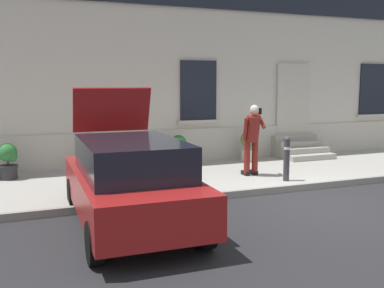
{
  "coord_description": "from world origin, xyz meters",
  "views": [
    {
      "loc": [
        -5.5,
        -7.29,
        2.43
      ],
      "look_at": [
        -2.0,
        1.6,
        1.1
      ],
      "focal_mm": 41.55,
      "sensor_mm": 36.0,
      "label": 1
    }
  ],
  "objects_px": {
    "person_on_phone": "(252,135)",
    "planter_charcoal": "(8,160)",
    "bollard_far_left": "(153,167)",
    "planter_olive": "(179,150)",
    "bollard_near_person": "(287,157)",
    "hatchback_car_red": "(130,180)",
    "planter_terracotta": "(100,155)",
    "planter_cream": "(248,145)"
  },
  "relations": [
    {
      "from": "hatchback_car_red",
      "to": "planter_charcoal",
      "type": "xyz_separation_m",
      "value": [
        -1.96,
        4.05,
        -0.19
      ]
    },
    {
      "from": "person_on_phone",
      "to": "planter_olive",
      "type": "distance_m",
      "value": 2.29
    },
    {
      "from": "bollard_far_left",
      "to": "planter_cream",
      "type": "xyz_separation_m",
      "value": [
        3.68,
        2.69,
        -0.11
      ]
    },
    {
      "from": "planter_olive",
      "to": "planter_charcoal",
      "type": "bearing_deg",
      "value": -178.66
    },
    {
      "from": "hatchback_car_red",
      "to": "person_on_phone",
      "type": "xyz_separation_m",
      "value": [
        3.61,
        2.31,
        0.35
      ]
    },
    {
      "from": "person_on_phone",
      "to": "planter_charcoal",
      "type": "bearing_deg",
      "value": 156.59
    },
    {
      "from": "hatchback_car_red",
      "to": "planter_charcoal",
      "type": "height_order",
      "value": "hatchback_car_red"
    },
    {
      "from": "bollard_near_person",
      "to": "planter_olive",
      "type": "height_order",
      "value": "bollard_near_person"
    },
    {
      "from": "planter_charcoal",
      "to": "planter_olive",
      "type": "height_order",
      "value": "same"
    },
    {
      "from": "hatchback_car_red",
      "to": "bollard_far_left",
      "type": "relative_size",
      "value": 3.92
    },
    {
      "from": "planter_charcoal",
      "to": "planter_olive",
      "type": "distance_m",
      "value": 4.32
    },
    {
      "from": "hatchback_car_red",
      "to": "bollard_near_person",
      "type": "bearing_deg",
      "value": 20.13
    },
    {
      "from": "bollard_far_left",
      "to": "planter_terracotta",
      "type": "xyz_separation_m",
      "value": [
        -0.64,
        2.54,
        -0.11
      ]
    },
    {
      "from": "hatchback_car_red",
      "to": "planter_charcoal",
      "type": "distance_m",
      "value": 4.5
    },
    {
      "from": "bollard_far_left",
      "to": "planter_terracotta",
      "type": "distance_m",
      "value": 2.63
    },
    {
      "from": "planter_charcoal",
      "to": "planter_terracotta",
      "type": "bearing_deg",
      "value": -0.36
    },
    {
      "from": "person_on_phone",
      "to": "planter_cream",
      "type": "relative_size",
      "value": 2.03
    },
    {
      "from": "planter_olive",
      "to": "planter_cream",
      "type": "height_order",
      "value": "same"
    },
    {
      "from": "bollard_near_person",
      "to": "person_on_phone",
      "type": "distance_m",
      "value": 1.04
    },
    {
      "from": "bollard_far_left",
      "to": "planter_olive",
      "type": "xyz_separation_m",
      "value": [
        1.52,
        2.66,
        -0.11
      ]
    },
    {
      "from": "bollard_near_person",
      "to": "planter_terracotta",
      "type": "height_order",
      "value": "bollard_near_person"
    },
    {
      "from": "planter_charcoal",
      "to": "planter_terracotta",
      "type": "xyz_separation_m",
      "value": [
        2.16,
        -0.01,
        0.0
      ]
    },
    {
      "from": "planter_charcoal",
      "to": "planter_cream",
      "type": "xyz_separation_m",
      "value": [
        6.48,
        0.13,
        0.0
      ]
    },
    {
      "from": "planter_cream",
      "to": "person_on_phone",
      "type": "bearing_deg",
      "value": -116.18
    },
    {
      "from": "hatchback_car_red",
      "to": "bollard_near_person",
      "type": "xyz_separation_m",
      "value": [
        4.07,
        1.49,
        -0.09
      ]
    },
    {
      "from": "bollard_near_person",
      "to": "bollard_far_left",
      "type": "height_order",
      "value": "same"
    },
    {
      "from": "bollard_near_person",
      "to": "bollard_far_left",
      "type": "xyz_separation_m",
      "value": [
        -3.22,
        0.0,
        0.0
      ]
    },
    {
      "from": "planter_charcoal",
      "to": "bollard_near_person",
      "type": "bearing_deg",
      "value": -23.01
    },
    {
      "from": "person_on_phone",
      "to": "planter_charcoal",
      "type": "distance_m",
      "value": 5.86
    },
    {
      "from": "hatchback_car_red",
      "to": "planter_olive",
      "type": "bearing_deg",
      "value": 60.34
    },
    {
      "from": "person_on_phone",
      "to": "hatchback_car_red",
      "type": "bearing_deg",
      "value": -153.41
    },
    {
      "from": "bollard_far_left",
      "to": "planter_olive",
      "type": "bearing_deg",
      "value": 60.24
    },
    {
      "from": "person_on_phone",
      "to": "planter_charcoal",
      "type": "relative_size",
      "value": 2.03
    },
    {
      "from": "planter_olive",
      "to": "planter_terracotta",
      "type": "bearing_deg",
      "value": -176.95
    },
    {
      "from": "bollard_far_left",
      "to": "planter_charcoal",
      "type": "xyz_separation_m",
      "value": [
        -2.8,
        2.56,
        -0.11
      ]
    },
    {
      "from": "bollard_near_person",
      "to": "planter_olive",
      "type": "bearing_deg",
      "value": 122.63
    },
    {
      "from": "planter_terracotta",
      "to": "planter_cream",
      "type": "bearing_deg",
      "value": 1.88
    },
    {
      "from": "person_on_phone",
      "to": "planter_charcoal",
      "type": "xyz_separation_m",
      "value": [
        -5.56,
        1.74,
        -0.54
      ]
    },
    {
      "from": "bollard_near_person",
      "to": "bollard_far_left",
      "type": "relative_size",
      "value": 1.0
    },
    {
      "from": "hatchback_car_red",
      "to": "bollard_far_left",
      "type": "xyz_separation_m",
      "value": [
        0.84,
        1.49,
        -0.09
      ]
    },
    {
      "from": "planter_charcoal",
      "to": "person_on_phone",
      "type": "bearing_deg",
      "value": -17.35
    },
    {
      "from": "bollard_near_person",
      "to": "person_on_phone",
      "type": "height_order",
      "value": "person_on_phone"
    }
  ]
}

